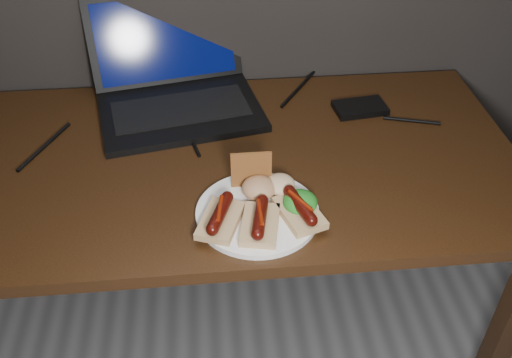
{
  "coord_description": "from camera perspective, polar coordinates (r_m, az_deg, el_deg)",
  "views": [
    {
      "loc": [
        -0.01,
        0.33,
        1.54
      ],
      "look_at": [
        0.08,
        1.21,
        0.82
      ],
      "focal_mm": 40.0,
      "sensor_mm": 36.0,
      "label": 1
    }
  ],
  "objects": [
    {
      "name": "bread_sausage_center",
      "position": [
        1.1,
        0.41,
        -4.25
      ],
      "size": [
        0.09,
        0.13,
        0.04
      ],
      "color": "tan",
      "rests_on": "plate"
    },
    {
      "name": "desk_cables",
      "position": [
        1.43,
        -2.61,
        5.93
      ],
      "size": [
        1.01,
        0.4,
        0.01
      ],
      "color": "black",
      "rests_on": "desk"
    },
    {
      "name": "salsa_mound",
      "position": [
        1.17,
        0.3,
        -0.9
      ],
      "size": [
        0.07,
        0.07,
        0.04
      ],
      "primitive_type": "ellipsoid",
      "color": "maroon",
      "rests_on": "plate"
    },
    {
      "name": "hard_drive",
      "position": [
        1.5,
        10.36,
        7.02
      ],
      "size": [
        0.14,
        0.09,
        0.02
      ],
      "primitive_type": "cube",
      "rotation": [
        0.0,
        0.0,
        0.13
      ],
      "color": "black",
      "rests_on": "desk"
    },
    {
      "name": "coleslaw_mound",
      "position": [
        1.19,
        2.41,
        -0.54
      ],
      "size": [
        0.06,
        0.06,
        0.04
      ],
      "primitive_type": "ellipsoid",
      "color": "beige",
      "rests_on": "plate"
    },
    {
      "name": "desk",
      "position": [
        1.37,
        -3.84,
        -0.78
      ],
      "size": [
        1.4,
        0.7,
        0.75
      ],
      "color": "#341C0D",
      "rests_on": "ground"
    },
    {
      "name": "plate",
      "position": [
        1.16,
        0.14,
        -3.4
      ],
      "size": [
        0.25,
        0.25,
        0.01
      ],
      "primitive_type": "cylinder",
      "rotation": [
        0.0,
        0.0,
        0.01
      ],
      "color": "white",
      "rests_on": "desk"
    },
    {
      "name": "bread_sausage_left",
      "position": [
        1.11,
        -3.6,
        -3.84
      ],
      "size": [
        0.11,
        0.13,
        0.04
      ],
      "color": "tan",
      "rests_on": "plate"
    },
    {
      "name": "crispbread",
      "position": [
        1.19,
        -0.48,
        0.96
      ],
      "size": [
        0.09,
        0.01,
        0.08
      ],
      "primitive_type": "cube",
      "color": "#9C5C2A",
      "rests_on": "plate"
    },
    {
      "name": "bread_sausage_right",
      "position": [
        1.13,
        4.39,
        -3.06
      ],
      "size": [
        0.1,
        0.13,
        0.04
      ],
      "color": "tan",
      "rests_on": "plate"
    },
    {
      "name": "salad_greens",
      "position": [
        1.15,
        4.44,
        -2.33
      ],
      "size": [
        0.07,
        0.07,
        0.04
      ],
      "primitive_type": "ellipsoid",
      "color": "#1B6313",
      "rests_on": "plate"
    },
    {
      "name": "laptop",
      "position": [
        1.5,
        -8.09,
        9.22
      ],
      "size": [
        0.46,
        0.43,
        0.25
      ],
      "color": "black",
      "rests_on": "desk"
    }
  ]
}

